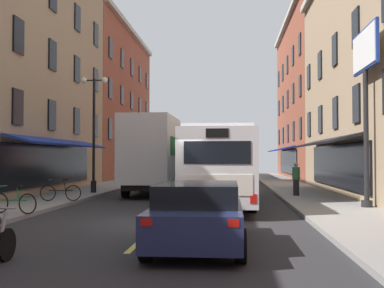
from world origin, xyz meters
TOP-DOWN VIEW (x-y plane):
  - ground_plane at (0.00, 0.00)m, footprint 34.80×80.00m
  - lane_centre_dashes at (0.00, -0.25)m, footprint 0.14×73.90m
  - sidewalk_right at (5.90, 0.00)m, footprint 3.00×80.00m
  - billboard_sign at (7.05, 3.55)m, footprint 0.40×2.99m
  - transit_bus at (1.67, 6.26)m, footprint 2.67×11.98m
  - box_truck at (-1.89, 10.00)m, footprint 2.53×7.17m
  - sedan_near at (1.40, -3.75)m, footprint 1.99×4.76m
  - sedan_mid at (-1.69, 19.82)m, footprint 1.95×4.28m
  - bicycle_near at (-4.87, 0.51)m, footprint 1.69×0.52m
  - bicycle_mid at (-4.97, 4.97)m, footprint 1.71×0.48m
  - pedestrian_mid at (5.20, 8.66)m, footprint 0.36×0.36m
  - street_lamp_twin at (-4.99, 9.70)m, footprint 1.42×0.32m

SIDE VIEW (x-z plane):
  - ground_plane at x=0.00m, z-range -0.10..0.00m
  - lane_centre_dashes at x=0.00m, z-range 0.00..0.01m
  - sidewalk_right at x=5.90m, z-range 0.00..0.14m
  - bicycle_near at x=-4.87m, z-range 0.05..0.96m
  - bicycle_mid at x=-4.97m, z-range 0.05..0.96m
  - sedan_mid at x=-1.69m, z-range 0.02..1.39m
  - sedan_near at x=1.40m, z-range 0.02..1.41m
  - pedestrian_mid at x=5.20m, z-range 0.15..1.73m
  - transit_bus at x=1.67m, z-range 0.08..3.14m
  - box_truck at x=-1.89m, z-range 0.05..4.03m
  - street_lamp_twin at x=-4.99m, z-range 0.44..6.44m
  - billboard_sign at x=7.05m, z-range 1.88..8.44m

